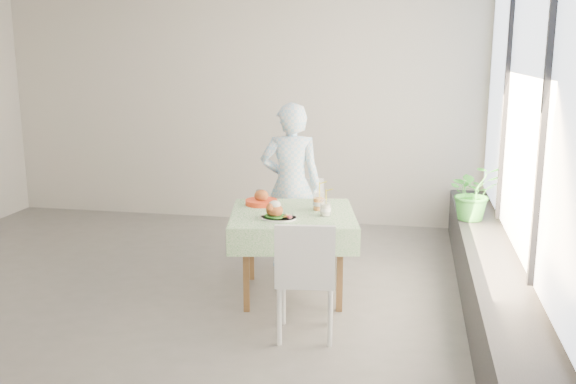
% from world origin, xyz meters
% --- Properties ---
extents(floor, '(6.00, 6.00, 0.00)m').
position_xyz_m(floor, '(0.00, 0.00, 0.00)').
color(floor, '#5A5855').
rests_on(floor, ground).
extents(wall_back, '(6.00, 0.02, 2.80)m').
position_xyz_m(wall_back, '(0.00, 2.50, 1.40)').
color(wall_back, beige).
rests_on(wall_back, ground).
extents(wall_right, '(0.02, 5.00, 2.80)m').
position_xyz_m(wall_right, '(3.00, 0.00, 1.40)').
color(wall_right, beige).
rests_on(wall_right, ground).
extents(window_pane, '(0.01, 4.80, 2.18)m').
position_xyz_m(window_pane, '(2.97, 0.00, 1.65)').
color(window_pane, '#D1E0F9').
rests_on(window_pane, ground).
extents(window_ledge, '(0.40, 4.80, 0.50)m').
position_xyz_m(window_ledge, '(2.80, 0.00, 0.25)').
color(window_ledge, black).
rests_on(window_ledge, ground).
extents(cafe_table, '(1.22, 1.22, 0.74)m').
position_xyz_m(cafe_table, '(1.15, 0.03, 0.46)').
color(cafe_table, brown).
rests_on(cafe_table, ground).
extents(chair_far, '(0.49, 0.49, 0.87)m').
position_xyz_m(chair_far, '(1.13, 0.73, 0.27)').
color(chair_far, white).
rests_on(chair_far, ground).
extents(chair_near, '(0.47, 0.47, 0.91)m').
position_xyz_m(chair_near, '(1.41, -0.79, 0.28)').
color(chair_near, white).
rests_on(chair_near, ground).
extents(diner, '(0.65, 0.49, 1.62)m').
position_xyz_m(diner, '(0.99, 0.80, 0.81)').
color(diner, '#98D0F4').
rests_on(diner, ground).
extents(main_dish, '(0.30, 0.30, 0.15)m').
position_xyz_m(main_dish, '(1.06, -0.22, 0.79)').
color(main_dish, white).
rests_on(main_dish, cafe_table).
extents(juice_cup_orange, '(0.10, 0.10, 0.29)m').
position_xyz_m(juice_cup_orange, '(1.36, 0.15, 0.81)').
color(juice_cup_orange, white).
rests_on(juice_cup_orange, cafe_table).
extents(juice_cup_lemonade, '(0.10, 0.10, 0.27)m').
position_xyz_m(juice_cup_lemonade, '(1.44, -0.04, 0.80)').
color(juice_cup_lemonade, white).
rests_on(juice_cup_lemonade, cafe_table).
extents(second_dish, '(0.29, 0.29, 0.14)m').
position_xyz_m(second_dish, '(0.83, 0.25, 0.78)').
color(second_dish, red).
rests_on(second_dish, cafe_table).
extents(potted_plant, '(0.59, 0.54, 0.54)m').
position_xyz_m(potted_plant, '(2.73, 1.02, 0.77)').
color(potted_plant, '#297B2D').
rests_on(potted_plant, window_ledge).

